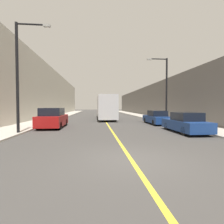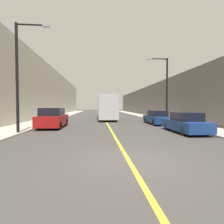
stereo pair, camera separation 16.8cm
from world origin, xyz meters
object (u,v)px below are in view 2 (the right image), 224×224
Objects in this scene: car_right_near at (185,123)px; street_lamp_left at (20,71)px; bus at (106,107)px; parked_suv_left at (53,118)px; car_right_mid at (157,118)px; street_lamp_right at (165,86)px.

street_lamp_left reaches higher than car_right_near.
parked_suv_left is at bearing -117.06° from bus.
car_right_near is 6.21m from car_right_mid.
parked_suv_left is (-5.51, -10.78, -1.00)m from bus.
bus is 1.70× the size of street_lamp_right.
parked_suv_left is 0.99× the size of car_right_mid.
bus reaches higher than car_right_mid.
street_lamp_right reaches higher than bus.
bus is at bearing 109.31° from car_right_near.
bus is at bearing 64.36° from street_lamp_left.
car_right_near is at bearing -90.00° from car_right_mid.
bus is 2.63× the size of parked_suv_left.
bus is at bearing 128.37° from street_lamp_right.
street_lamp_right is at bearing -51.63° from bus.
car_right_mid is 0.65× the size of street_lamp_right.
car_right_near is at bearing -70.69° from bus.
street_lamp_right reaches higher than car_right_mid.
car_right_mid is 13.90m from street_lamp_left.
parked_suv_left is at bearing -168.03° from car_right_mid.
parked_suv_left is 0.65× the size of street_lamp_right.
car_right_mid is (5.16, -8.52, -1.17)m from bus.
street_lamp_right is at bearing 26.37° from car_right_mid.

